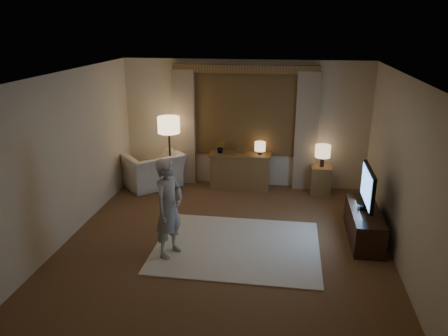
% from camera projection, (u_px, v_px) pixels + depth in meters
% --- Properties ---
extents(room, '(5.04, 5.54, 2.64)m').
position_uv_depth(room, '(230.00, 154.00, 6.84)').
color(room, brown).
rests_on(room, ground).
extents(rug, '(2.50, 2.00, 0.02)m').
position_uv_depth(rug, '(237.00, 246.00, 6.73)').
color(rug, beige).
rests_on(rug, floor).
extents(sideboard, '(1.20, 0.40, 0.70)m').
position_uv_depth(sideboard, '(240.00, 172.00, 9.03)').
color(sideboard, brown).
rests_on(sideboard, floor).
extents(picture_frame, '(0.16, 0.02, 0.20)m').
position_uv_depth(picture_frame, '(240.00, 151.00, 8.89)').
color(picture_frame, brown).
rests_on(picture_frame, sideboard).
extents(plant, '(0.16, 0.13, 0.30)m').
position_uv_depth(plant, '(221.00, 148.00, 8.93)').
color(plant, '#999999').
rests_on(plant, sideboard).
extents(table_lamp_sideboard, '(0.22, 0.22, 0.30)m').
position_uv_depth(table_lamp_sideboard, '(260.00, 147.00, 8.80)').
color(table_lamp_sideboard, black).
rests_on(table_lamp_sideboard, sideboard).
extents(floor_lamp, '(0.44, 0.44, 1.51)m').
position_uv_depth(floor_lamp, '(169.00, 129.00, 8.68)').
color(floor_lamp, black).
rests_on(floor_lamp, floor).
extents(armchair, '(1.49, 1.49, 0.73)m').
position_uv_depth(armchair, '(153.00, 170.00, 9.10)').
color(armchair, beige).
rests_on(armchair, floor).
extents(side_table, '(0.40, 0.40, 0.56)m').
position_uv_depth(side_table, '(321.00, 180.00, 8.78)').
color(side_table, brown).
rests_on(side_table, floor).
extents(table_lamp_side, '(0.30, 0.30, 0.44)m').
position_uv_depth(table_lamp_side, '(323.00, 152.00, 8.59)').
color(table_lamp_side, black).
rests_on(table_lamp_side, side_table).
extents(tv_stand, '(0.45, 1.40, 0.50)m').
position_uv_depth(tv_stand, '(364.00, 224.00, 6.92)').
color(tv_stand, black).
rests_on(tv_stand, floor).
extents(tv, '(0.23, 0.94, 0.68)m').
position_uv_depth(tv, '(368.00, 187.00, 6.72)').
color(tv, black).
rests_on(tv, tv_stand).
extents(person, '(0.52, 0.63, 1.48)m').
position_uv_depth(person, '(169.00, 208.00, 6.27)').
color(person, '#A5A198').
rests_on(person, rug).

